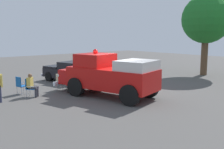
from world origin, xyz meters
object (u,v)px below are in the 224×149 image
Objects in this scene: lawn_chair_spare at (61,81)px; spectator_seated at (32,84)px; classic_hot_rod at (71,71)px; lawn_chair_near_truck at (30,86)px; vintage_fire_truck at (109,75)px; lawn_chair_by_car at (20,84)px; oak_tree_right at (206,19)px.

lawn_chair_spare is 0.79× the size of spectator_seated.
lawn_chair_near_truck is (-4.18, -2.54, -0.16)m from classic_hot_rod.
lawn_chair_by_car is at bearing 134.09° from vintage_fire_truck.
vintage_fire_truck is 4.24m from spectator_seated.
vintage_fire_truck is 5.11m from lawn_chair_by_car.
lawn_chair_near_truck is 0.15× the size of oak_tree_right.
classic_hot_rod reaches higher than lawn_chair_near_truck.
vintage_fire_truck is 11.58m from oak_tree_right.
classic_hot_rod is 0.70× the size of oak_tree_right.
classic_hot_rod is 4.57× the size of lawn_chair_by_car.
classic_hot_rod is 4.57× the size of lawn_chair_near_truck.
vintage_fire_truck is 5.34m from classic_hot_rod.
oak_tree_right is at bearing -24.34° from classic_hot_rod.
classic_hot_rod is 2.93m from lawn_chair_spare.
lawn_chair_near_truck is at bearing -168.76° from lawn_chair_spare.
vintage_fire_truck is 0.94× the size of oak_tree_right.
spectator_seated reaches higher than lawn_chair_by_car.
lawn_chair_near_truck is (-3.38, 2.72, -0.61)m from vintage_fire_truck.
spectator_seated is 14.99m from oak_tree_right.
lawn_chair_by_car is 1.00× the size of lawn_chair_spare.
lawn_chair_near_truck is at bearing 141.10° from vintage_fire_truck.
spectator_seated is at bearing -47.75° from lawn_chair_near_truck.
spectator_seated is 0.19× the size of oak_tree_right.
lawn_chair_by_car is 0.15× the size of oak_tree_right.
lawn_chair_by_car and lawn_chair_spare have the same top height.
lawn_chair_spare is at bearing 168.37° from oak_tree_right.
classic_hot_rod is 4.87m from spectator_seated.
oak_tree_right reaches higher than lawn_chair_spare.
oak_tree_right reaches higher than classic_hot_rod.
vintage_fire_truck reaches higher than lawn_chair_spare.
classic_hot_rod is at bearing 32.76° from spectator_seated.
lawn_chair_by_car is 1.05m from spectator_seated.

